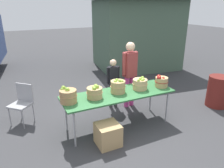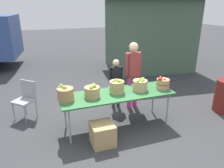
{
  "view_description": "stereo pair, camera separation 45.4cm",
  "coord_description": "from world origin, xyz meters",
  "px_view_note": "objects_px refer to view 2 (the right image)",
  "views": [
    {
      "loc": [
        -1.86,
        -3.53,
        2.44
      ],
      "look_at": [
        0.0,
        0.3,
        0.85
      ],
      "focal_mm": 34.3,
      "sensor_mm": 36.0,
      "label": 1
    },
    {
      "loc": [
        -1.44,
        -3.71,
        2.44
      ],
      "look_at": [
        0.0,
        0.3,
        0.85
      ],
      "focal_mm": 34.3,
      "sensor_mm": 36.0,
      "label": 2
    }
  ],
  "objects_px": {
    "apple_basket_red_0": "(163,83)",
    "folding_chair": "(26,97)",
    "apple_basket_green_3": "(140,85)",
    "produce_crate": "(103,134)",
    "market_table": "(117,95)",
    "apple_basket_green_1": "(92,91)",
    "child_customer": "(116,80)",
    "vendor_adult": "(133,70)",
    "apple_basket_green_2": "(117,87)",
    "apple_basket_green_0": "(65,94)"
  },
  "relations": [
    {
      "from": "apple_basket_red_0",
      "to": "folding_chair",
      "type": "bearing_deg",
      "value": 158.22
    },
    {
      "from": "apple_basket_green_3",
      "to": "produce_crate",
      "type": "bearing_deg",
      "value": -153.12
    },
    {
      "from": "market_table",
      "to": "apple_basket_green_1",
      "type": "relative_size",
      "value": 7.25
    },
    {
      "from": "apple_basket_red_0",
      "to": "child_customer",
      "type": "bearing_deg",
      "value": 127.1
    },
    {
      "from": "vendor_adult",
      "to": "produce_crate",
      "type": "relative_size",
      "value": 3.93
    },
    {
      "from": "apple_basket_green_1",
      "to": "apple_basket_green_2",
      "type": "relative_size",
      "value": 1.0
    },
    {
      "from": "apple_basket_green_2",
      "to": "child_customer",
      "type": "bearing_deg",
      "value": 70.34
    },
    {
      "from": "market_table",
      "to": "apple_basket_green_3",
      "type": "xyz_separation_m",
      "value": [
        0.52,
        0.0,
        0.16
      ]
    },
    {
      "from": "market_table",
      "to": "produce_crate",
      "type": "height_order",
      "value": "market_table"
    },
    {
      "from": "child_customer",
      "to": "produce_crate",
      "type": "distance_m",
      "value": 1.65
    },
    {
      "from": "apple_basket_red_0",
      "to": "apple_basket_green_2",
      "type": "bearing_deg",
      "value": 173.34
    },
    {
      "from": "apple_basket_green_1",
      "to": "child_customer",
      "type": "xyz_separation_m",
      "value": [
        0.82,
        0.87,
        -0.15
      ]
    },
    {
      "from": "apple_basket_green_0",
      "to": "produce_crate",
      "type": "height_order",
      "value": "apple_basket_green_0"
    },
    {
      "from": "apple_basket_green_1",
      "to": "market_table",
      "type": "bearing_deg",
      "value": 0.58
    },
    {
      "from": "apple_basket_green_1",
      "to": "apple_basket_green_3",
      "type": "height_order",
      "value": "apple_basket_green_1"
    },
    {
      "from": "apple_basket_green_0",
      "to": "child_customer",
      "type": "xyz_separation_m",
      "value": [
        1.33,
        0.84,
        -0.16
      ]
    },
    {
      "from": "vendor_adult",
      "to": "folding_chair",
      "type": "height_order",
      "value": "vendor_adult"
    },
    {
      "from": "apple_basket_green_2",
      "to": "child_customer",
      "type": "distance_m",
      "value": 0.88
    },
    {
      "from": "folding_chair",
      "to": "apple_basket_green_3",
      "type": "bearing_deg",
      "value": 19.73
    },
    {
      "from": "market_table",
      "to": "folding_chair",
      "type": "height_order",
      "value": "folding_chair"
    },
    {
      "from": "market_table",
      "to": "apple_basket_green_3",
      "type": "relative_size",
      "value": 7.1
    },
    {
      "from": "child_customer",
      "to": "produce_crate",
      "type": "bearing_deg",
      "value": 66.2
    },
    {
      "from": "market_table",
      "to": "apple_basket_green_0",
      "type": "xyz_separation_m",
      "value": [
        -1.02,
        0.03,
        0.17
      ]
    },
    {
      "from": "apple_basket_red_0",
      "to": "produce_crate",
      "type": "relative_size",
      "value": 0.7
    },
    {
      "from": "apple_basket_green_0",
      "to": "apple_basket_green_2",
      "type": "height_order",
      "value": "apple_basket_green_0"
    },
    {
      "from": "apple_basket_green_2",
      "to": "folding_chair",
      "type": "height_order",
      "value": "apple_basket_green_2"
    },
    {
      "from": "apple_basket_green_0",
      "to": "apple_basket_green_3",
      "type": "distance_m",
      "value": 1.54
    },
    {
      "from": "apple_basket_green_1",
      "to": "apple_basket_green_3",
      "type": "xyz_separation_m",
      "value": [
        1.03,
        0.01,
        -0.0
      ]
    },
    {
      "from": "apple_basket_green_0",
      "to": "child_customer",
      "type": "distance_m",
      "value": 1.58
    },
    {
      "from": "produce_crate",
      "to": "apple_basket_green_0",
      "type": "bearing_deg",
      "value": 136.64
    },
    {
      "from": "apple_basket_green_2",
      "to": "folding_chair",
      "type": "relative_size",
      "value": 0.37
    },
    {
      "from": "apple_basket_green_3",
      "to": "folding_chair",
      "type": "height_order",
      "value": "apple_basket_green_3"
    },
    {
      "from": "market_table",
      "to": "child_customer",
      "type": "distance_m",
      "value": 0.92
    },
    {
      "from": "vendor_adult",
      "to": "apple_basket_green_1",
      "type": "bearing_deg",
      "value": 21.67
    },
    {
      "from": "apple_basket_green_1",
      "to": "produce_crate",
      "type": "distance_m",
      "value": 0.82
    },
    {
      "from": "market_table",
      "to": "folding_chair",
      "type": "relative_size",
      "value": 2.67
    },
    {
      "from": "market_table",
      "to": "apple_basket_green_1",
      "type": "height_order",
      "value": "apple_basket_green_1"
    },
    {
      "from": "vendor_adult",
      "to": "apple_basket_red_0",
      "type": "bearing_deg",
      "value": 101.76
    },
    {
      "from": "produce_crate",
      "to": "vendor_adult",
      "type": "bearing_deg",
      "value": 46.72
    },
    {
      "from": "market_table",
      "to": "apple_basket_green_2",
      "type": "xyz_separation_m",
      "value": [
        0.01,
        0.05,
        0.17
      ]
    },
    {
      "from": "apple_basket_green_1",
      "to": "apple_basket_green_3",
      "type": "relative_size",
      "value": 0.98
    },
    {
      "from": "vendor_adult",
      "to": "child_customer",
      "type": "xyz_separation_m",
      "value": [
        -0.38,
        0.13,
        -0.23
      ]
    },
    {
      "from": "market_table",
      "to": "apple_basket_green_1",
      "type": "distance_m",
      "value": 0.54
    },
    {
      "from": "vendor_adult",
      "to": "child_customer",
      "type": "relative_size",
      "value": 1.32
    },
    {
      "from": "apple_basket_green_3",
      "to": "vendor_adult",
      "type": "distance_m",
      "value": 0.76
    },
    {
      "from": "apple_basket_red_0",
      "to": "vendor_adult",
      "type": "xyz_separation_m",
      "value": [
        -0.32,
        0.81,
        0.09
      ]
    },
    {
      "from": "market_table",
      "to": "child_customer",
      "type": "bearing_deg",
      "value": 70.64
    },
    {
      "from": "apple_basket_green_0",
      "to": "apple_basket_green_1",
      "type": "xyz_separation_m",
      "value": [
        0.51,
        -0.03,
        -0.01
      ]
    },
    {
      "from": "apple_basket_green_3",
      "to": "apple_basket_red_0",
      "type": "height_order",
      "value": "apple_basket_red_0"
    },
    {
      "from": "child_customer",
      "to": "apple_basket_green_2",
      "type": "bearing_deg",
      "value": 76.2
    }
  ]
}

